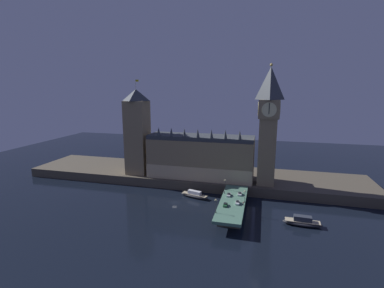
% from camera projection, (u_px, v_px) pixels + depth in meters
% --- Properties ---
extents(ground_plane, '(400.00, 400.00, 0.00)m').
position_uv_depth(ground_plane, '(174.00, 203.00, 149.07)').
color(ground_plane, black).
extents(embankment, '(220.00, 42.00, 5.66)m').
position_uv_depth(embankment, '(192.00, 176.00, 185.53)').
color(embankment, '#4C4438').
rests_on(embankment, ground_plane).
extents(parliament_hall, '(64.46, 18.94, 31.60)m').
position_uv_depth(parliament_hall, '(201.00, 156.00, 171.77)').
color(parliament_hall, '#8E7A56').
rests_on(parliament_hall, embankment).
extents(clock_tower, '(11.68, 11.79, 67.67)m').
position_uv_depth(clock_tower, '(268.00, 123.00, 154.29)').
color(clock_tower, '#8E7A56').
rests_on(clock_tower, embankment).
extents(victoria_tower, '(13.42, 13.42, 60.08)m').
position_uv_depth(victoria_tower, '(137.00, 132.00, 177.54)').
color(victoria_tower, '#8E7A56').
rests_on(victoria_tower, embankment).
extents(bridge, '(12.16, 46.00, 6.12)m').
position_uv_depth(bridge, '(232.00, 205.00, 135.76)').
color(bridge, '#4C7560').
rests_on(bridge, ground_plane).
extents(car_northbound_lead, '(1.94, 4.27, 1.34)m').
position_uv_depth(car_northbound_lead, '(229.00, 195.00, 142.12)').
color(car_northbound_lead, silver).
rests_on(car_northbound_lead, bridge).
extents(car_northbound_trail, '(1.92, 3.92, 1.42)m').
position_uv_depth(car_northbound_trail, '(225.00, 205.00, 129.83)').
color(car_northbound_trail, '#235633').
rests_on(car_northbound_trail, bridge).
extents(car_southbound_lead, '(1.93, 4.22, 1.46)m').
position_uv_depth(car_southbound_lead, '(238.00, 203.00, 132.18)').
color(car_southbound_lead, white).
rests_on(car_southbound_lead, bridge).
extents(car_southbound_trail, '(2.10, 3.95, 1.35)m').
position_uv_depth(car_southbound_trail, '(240.00, 194.00, 143.39)').
color(car_southbound_trail, white).
rests_on(car_southbound_trail, bridge).
extents(pedestrian_mid_walk, '(0.38, 0.38, 1.79)m').
position_uv_depth(pedestrian_mid_walk, '(243.00, 203.00, 130.72)').
color(pedestrian_mid_walk, black).
rests_on(pedestrian_mid_walk, bridge).
extents(pedestrian_far_rail, '(0.38, 0.38, 1.60)m').
position_uv_depth(pedestrian_far_rail, '(224.00, 192.00, 145.09)').
color(pedestrian_far_rail, black).
rests_on(pedestrian_far_rail, bridge).
extents(street_lamp_near, '(1.34, 0.60, 6.49)m').
position_uv_depth(street_lamp_near, '(216.00, 204.00, 122.00)').
color(street_lamp_near, '#2D3333').
rests_on(street_lamp_near, bridge).
extents(street_lamp_mid, '(1.34, 0.60, 6.16)m').
position_uv_depth(street_lamp_mid, '(245.00, 195.00, 133.18)').
color(street_lamp_mid, '#2D3333').
rests_on(street_lamp_mid, bridge).
extents(street_lamp_far, '(1.34, 0.60, 5.92)m').
position_uv_depth(street_lamp_far, '(225.00, 183.00, 150.01)').
color(street_lamp_far, '#2D3333').
rests_on(street_lamp_far, bridge).
extents(boat_upstream, '(17.49, 8.39, 4.04)m').
position_uv_depth(boat_upstream, '(195.00, 195.00, 155.46)').
color(boat_upstream, '#28282D').
rests_on(boat_upstream, ground_plane).
extents(boat_downstream, '(17.03, 5.61, 4.50)m').
position_uv_depth(boat_downstream, '(302.00, 222.00, 123.80)').
color(boat_downstream, '#28282D').
rests_on(boat_downstream, ground_plane).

